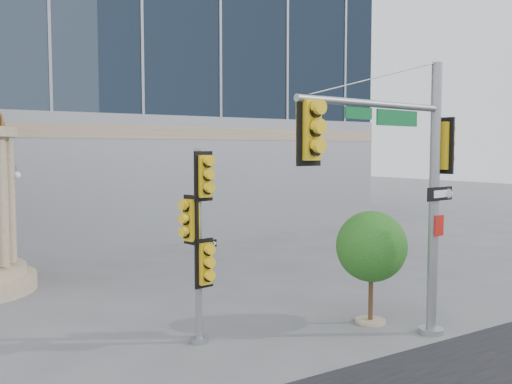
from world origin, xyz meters
TOP-DOWN VIEW (x-y plane):
  - ground at (0.00, 0.00)m, footprint 120.00×120.00m
  - main_signal_pole at (1.93, -1.64)m, footprint 4.99×1.03m
  - secondary_signal_pole at (-1.94, 0.83)m, footprint 0.81×0.59m
  - street_tree at (2.50, -0.07)m, footprint 1.84×1.80m

SIDE VIEW (x-z plane):
  - ground at x=0.00m, z-range 0.00..0.00m
  - street_tree at x=2.50m, z-range 0.45..3.32m
  - secondary_signal_pole at x=-1.94m, z-range 0.39..4.83m
  - main_signal_pole at x=1.93m, z-range 0.77..7.20m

